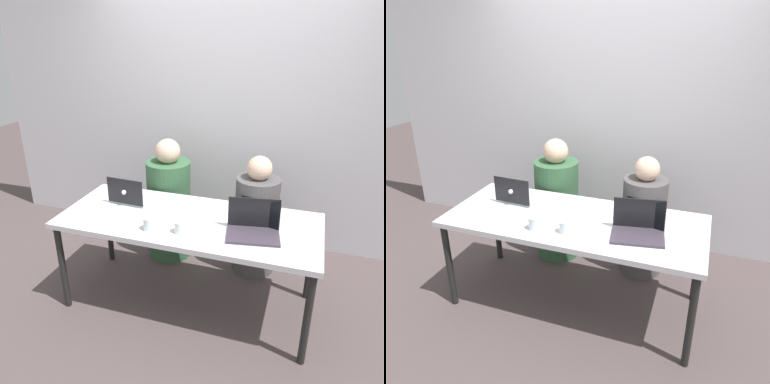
# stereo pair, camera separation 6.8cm
# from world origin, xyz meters

# --- Properties ---
(ground_plane) EXTENTS (12.00, 12.00, 0.00)m
(ground_plane) POSITION_xyz_m (0.00, 0.00, 0.00)
(ground_plane) COLOR #4D4040
(back_wall) EXTENTS (4.93, 0.10, 2.34)m
(back_wall) POSITION_xyz_m (0.00, 1.19, 1.17)
(back_wall) COLOR silver
(back_wall) RESTS_ON ground
(desk) EXTENTS (1.90, 0.80, 0.75)m
(desk) POSITION_xyz_m (0.00, 0.00, 0.69)
(desk) COLOR silver
(desk) RESTS_ON ground
(person_on_left) EXTENTS (0.48, 0.48, 1.15)m
(person_on_left) POSITION_xyz_m (-0.41, 0.63, 0.51)
(person_on_left) COLOR #325A39
(person_on_left) RESTS_ON ground
(person_on_right) EXTENTS (0.41, 0.41, 1.08)m
(person_on_right) POSITION_xyz_m (0.41, 0.63, 0.48)
(person_on_right) COLOR #4C4849
(person_on_right) RESTS_ON ground
(laptop_back_right) EXTENTS (0.33, 0.28, 0.21)m
(laptop_back_right) POSITION_xyz_m (0.53, 0.10, 0.80)
(laptop_back_right) COLOR #AEB3B4
(laptop_back_right) RESTS_ON desk
(laptop_front_right) EXTENTS (0.39, 0.30, 0.23)m
(laptop_front_right) POSITION_xyz_m (0.49, -0.07, 0.80)
(laptop_front_right) COLOR #3B333F
(laptop_front_right) RESTS_ON desk
(laptop_back_left) EXTENTS (0.32, 0.27, 0.22)m
(laptop_back_left) POSITION_xyz_m (-0.54, 0.13, 0.80)
(laptop_back_left) COLOR silver
(laptop_back_left) RESTS_ON desk
(water_glass_center) EXTENTS (0.08, 0.08, 0.09)m
(water_glass_center) POSITION_xyz_m (0.01, -0.21, 0.79)
(water_glass_center) COLOR silver
(water_glass_center) RESTS_ON desk
(water_glass_left) EXTENTS (0.08, 0.08, 0.09)m
(water_glass_left) POSITION_xyz_m (-0.21, -0.24, 0.79)
(water_glass_left) COLOR silver
(water_glass_left) RESTS_ON desk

